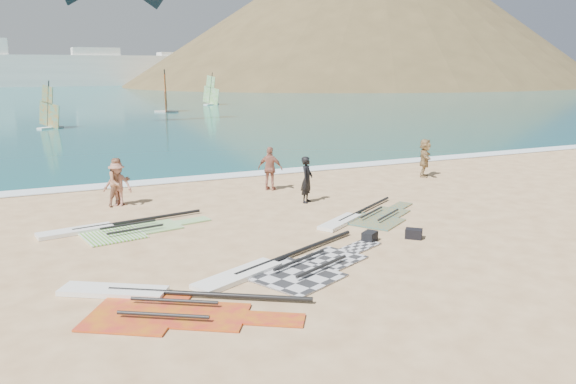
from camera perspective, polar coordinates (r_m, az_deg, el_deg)
name	(u,v)px	position (r m, az deg, el deg)	size (l,w,h in m)	color
ground	(350,256)	(15.57, 6.36, -6.51)	(300.00, 300.00, 0.00)	#DEB882
sea	(62,89)	(144.86, -21.94, 9.72)	(300.00, 240.00, 0.06)	#0C4B54
surf_line	(215,178)	(26.51, -7.41, 1.46)	(300.00, 1.20, 0.04)	white
headland_main	(372,84)	(170.10, 8.52, 10.77)	(143.00, 143.00, 45.00)	brown
headland_minor	(444,82)	(198.99, 15.54, 10.71)	(70.00, 70.00, 28.00)	brown
rig_grey	(285,268)	(14.48, -0.28, -7.71)	(6.01, 3.83, 0.20)	#2A2A2D
rig_green	(114,229)	(18.61, -17.26, -3.66)	(5.46, 2.56, 0.20)	#4FB31A
rig_orange	(365,218)	(19.31, 7.79, -2.61)	(4.89, 3.60, 0.20)	orange
rig_red	(155,303)	(12.79, -13.38, -10.90)	(5.14, 4.31, 0.20)	red
gear_bag_near	(370,237)	(16.88, 8.30, -4.51)	(0.47, 0.34, 0.30)	black
gear_bag_far	(414,234)	(17.42, 12.65, -4.15)	(0.49, 0.34, 0.29)	black
person_wetsuit	(307,180)	(21.32, 1.93, 1.27)	(0.65, 0.42, 1.77)	black
beachgoer_left	(119,182)	(21.70, -16.82, 0.97)	(0.88, 0.68, 1.81)	#9D6A4E
beachgoer_mid	(117,184)	(21.72, -16.94, 0.80)	(1.08, 0.62, 1.68)	#9E6855
beachgoer_back	(270,169)	(23.46, -1.81, 2.39)	(1.08, 0.45, 1.83)	#A66754
beachgoer_right	(425,158)	(27.19, 13.72, 3.40)	(1.66, 0.53, 1.79)	#A08052
windsurfer_left	(49,114)	(51.17, -23.10, 7.27)	(2.15, 2.22, 4.00)	white
windsurfer_centre	(166,100)	(65.77, -12.30, 9.11)	(2.76, 3.14, 4.85)	white
windsurfer_right	(211,95)	(77.55, -7.83, 9.69)	(2.39, 2.50, 4.36)	white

